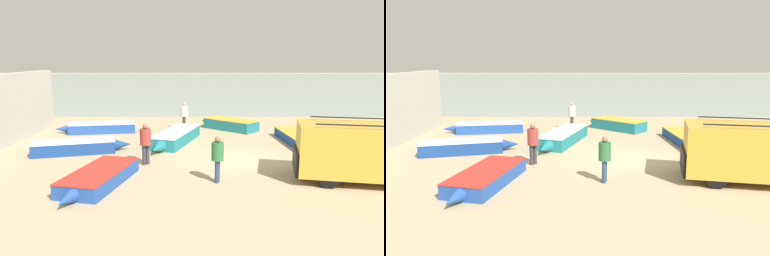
% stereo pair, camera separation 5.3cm
% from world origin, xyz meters
% --- Properties ---
extents(ground_plane, '(200.00, 200.00, 0.00)m').
position_xyz_m(ground_plane, '(0.00, 0.00, 0.00)').
color(ground_plane, tan).
extents(sea_water, '(120.00, 80.00, 0.01)m').
position_xyz_m(sea_water, '(0.00, 52.00, 0.00)').
color(sea_water, '#99A89E').
rests_on(sea_water, ground_plane).
extents(parked_van, '(5.62, 3.12, 2.17)m').
position_xyz_m(parked_van, '(4.53, -3.00, 1.13)').
color(parked_van, gold).
rests_on(parked_van, ground_plane).
extents(fishing_rowboat_0, '(2.56, 5.33, 0.62)m').
position_xyz_m(fishing_rowboat_0, '(-2.69, 3.17, 0.31)').
color(fishing_rowboat_0, '#1E757F').
rests_on(fishing_rowboat_0, ground_plane).
extents(fishing_rowboat_1, '(4.53, 2.19, 0.59)m').
position_xyz_m(fishing_rowboat_1, '(-7.07, 1.17, 0.29)').
color(fishing_rowboat_1, navy).
rests_on(fishing_rowboat_1, ground_plane).
extents(fishing_rowboat_2, '(2.26, 4.49, 0.51)m').
position_xyz_m(fishing_rowboat_2, '(-5.02, -3.27, 0.25)').
color(fishing_rowboat_2, '#234CA3').
rests_on(fishing_rowboat_2, ground_plane).
extents(fishing_rowboat_3, '(4.71, 2.05, 0.57)m').
position_xyz_m(fishing_rowboat_3, '(-7.23, 6.09, 0.28)').
color(fishing_rowboat_3, '#234CA3').
rests_on(fishing_rowboat_3, ground_plane).
extents(fishing_rowboat_4, '(3.61, 3.36, 0.64)m').
position_xyz_m(fishing_rowboat_4, '(0.46, 7.03, 0.32)').
color(fishing_rowboat_4, '#1E757F').
rests_on(fishing_rowboat_4, ground_plane).
extents(fishing_rowboat_5, '(1.57, 5.34, 0.50)m').
position_xyz_m(fishing_rowboat_5, '(3.64, 3.29, 0.25)').
color(fishing_rowboat_5, navy).
rests_on(fishing_rowboat_5, ground_plane).
extents(fisherman_0, '(0.45, 0.45, 1.73)m').
position_xyz_m(fisherman_0, '(-2.29, 6.80, 1.03)').
color(fisherman_0, '#38383D').
rests_on(fisherman_0, ground_plane).
extents(fisherman_1, '(0.43, 0.43, 1.65)m').
position_xyz_m(fisherman_1, '(-0.91, -2.98, 0.98)').
color(fisherman_1, navy).
rests_on(fisherman_1, ground_plane).
extents(fisherman_2, '(0.45, 0.45, 1.71)m').
position_xyz_m(fisherman_2, '(-3.69, -0.75, 1.02)').
color(fisherman_2, '#38383D').
rests_on(fisherman_2, ground_plane).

